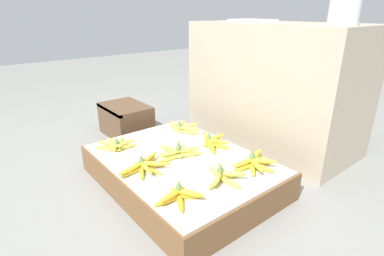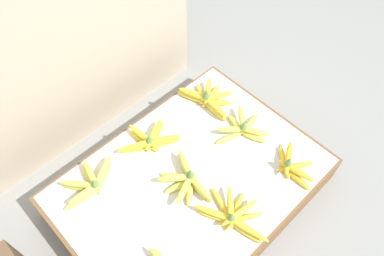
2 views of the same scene
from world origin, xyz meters
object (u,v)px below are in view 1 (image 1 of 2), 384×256
(banana_bunch_front_left, at_px, (116,145))
(banana_bunch_back_midright, at_px, (254,162))
(banana_bunch_front_midleft, at_px, (144,166))
(wooden_crate, at_px, (126,120))
(banana_bunch_back_left, at_px, (183,127))
(banana_bunch_back_midleft, at_px, (212,142))
(foam_tray_white, at_px, (253,21))
(glass_jar, at_px, (345,7))
(banana_bunch_middle_midleft, at_px, (177,152))
(banana_bunch_middle_midright, at_px, (222,176))
(banana_bunch_front_midright, at_px, (179,196))

(banana_bunch_front_left, height_order, banana_bunch_back_midright, banana_bunch_back_midright)
(banana_bunch_front_left, distance_m, banana_bunch_front_midleft, 0.32)
(wooden_crate, distance_m, banana_bunch_back_left, 0.54)
(banana_bunch_back_midleft, height_order, foam_tray_white, foam_tray_white)
(banana_bunch_back_midleft, bearing_deg, foam_tray_white, 111.94)
(wooden_crate, height_order, foam_tray_white, foam_tray_white)
(wooden_crate, bearing_deg, glass_jar, 27.40)
(glass_jar, bearing_deg, banana_bunch_middle_midleft, -119.85)
(banana_bunch_back_midleft, bearing_deg, banana_bunch_middle_midright, -34.96)
(banana_bunch_back_midright, bearing_deg, glass_jar, 81.15)
(banana_bunch_back_midleft, bearing_deg, banana_bunch_front_midright, -55.97)
(glass_jar, bearing_deg, banana_bunch_front_midright, -95.00)
(wooden_crate, distance_m, banana_bunch_back_midleft, 0.82)
(glass_jar, relative_size, foam_tray_white, 0.63)
(banana_bunch_front_left, distance_m, banana_bunch_back_midright, 0.77)
(wooden_crate, height_order, banana_bunch_front_left, banana_bunch_front_left)
(banana_bunch_front_midleft, xyz_separation_m, glass_jar, (0.40, 0.94, 0.72))
(banana_bunch_back_midright, bearing_deg, banana_bunch_front_midright, -90.77)
(wooden_crate, height_order, banana_bunch_back_midright, banana_bunch_back_midright)
(banana_bunch_back_midright, xyz_separation_m, foam_tray_white, (-0.55, 0.56, 0.64))
(banana_bunch_back_left, xyz_separation_m, glass_jar, (0.69, 0.48, 0.72))
(banana_bunch_front_midleft, distance_m, banana_bunch_back_midleft, 0.45)
(foam_tray_white, bearing_deg, banana_bunch_front_midleft, -77.23)
(banana_bunch_middle_midleft, bearing_deg, banana_bunch_front_midright, -35.35)
(banana_bunch_front_midright, relative_size, banana_bunch_back_midright, 0.79)
(banana_bunch_middle_midright, height_order, banana_bunch_back_left, banana_bunch_back_left)
(banana_bunch_front_midright, bearing_deg, wooden_crate, 163.39)
(banana_bunch_front_midright, distance_m, banana_bunch_back_left, 0.77)
(banana_bunch_front_midright, xyz_separation_m, banana_bunch_back_left, (-0.60, 0.48, 0.00))
(wooden_crate, bearing_deg, banana_bunch_middle_midleft, -7.17)
(banana_bunch_middle_midleft, xyz_separation_m, banana_bunch_middle_midright, (0.33, 0.01, -0.00))
(banana_bunch_front_left, bearing_deg, banana_bunch_back_midleft, 54.98)
(banana_bunch_front_midright, bearing_deg, banana_bunch_middle_midleft, 144.65)
(banana_bunch_middle_midleft, relative_size, foam_tray_white, 0.92)
(banana_bunch_front_midright, distance_m, banana_bunch_middle_midright, 0.25)
(wooden_crate, bearing_deg, banana_bunch_front_midleft, -21.07)
(banana_bunch_back_midleft, bearing_deg, banana_bunch_front_midleft, -89.36)
(wooden_crate, xyz_separation_m, banana_bunch_front_left, (0.50, -0.31, 0.06))
(foam_tray_white, bearing_deg, banana_bunch_back_midleft, -68.06)
(wooden_crate, relative_size, banana_bunch_front_midleft, 1.35)
(banana_bunch_front_left, xyz_separation_m, banana_bunch_back_midleft, (0.31, 0.44, 0.00))
(wooden_crate, bearing_deg, banana_bunch_middle_midright, -4.34)
(banana_bunch_middle_midright, bearing_deg, banana_bunch_back_left, 159.20)
(banana_bunch_middle_midright, bearing_deg, banana_bunch_back_midright, 87.64)
(glass_jar, height_order, foam_tray_white, glass_jar)
(wooden_crate, distance_m, banana_bunch_front_midright, 1.18)
(banana_bunch_front_midright, relative_size, glass_jar, 1.25)
(banana_bunch_front_midleft, relative_size, banana_bunch_back_left, 1.11)
(banana_bunch_back_midleft, relative_size, foam_tray_white, 0.93)
(banana_bunch_back_midright, bearing_deg, foam_tray_white, 134.35)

